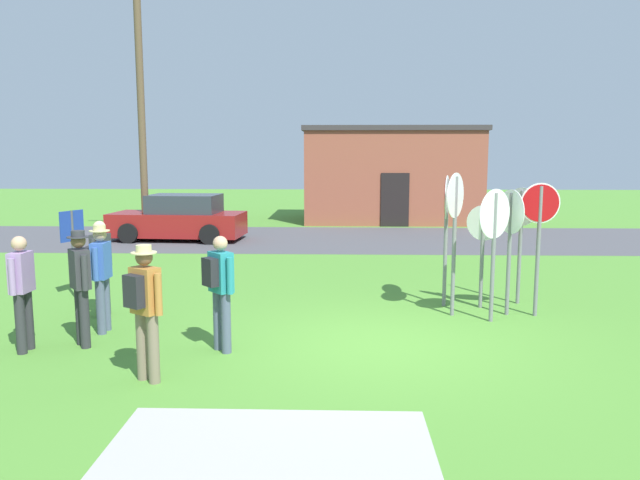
# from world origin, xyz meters

# --- Properties ---
(ground_plane) EXTENTS (80.00, 80.00, 0.00)m
(ground_plane) POSITION_xyz_m (0.00, 0.00, 0.00)
(ground_plane) COLOR #518E33
(street_asphalt) EXTENTS (60.00, 6.40, 0.01)m
(street_asphalt) POSITION_xyz_m (0.00, 11.41, 0.00)
(street_asphalt) COLOR #4C4C51
(street_asphalt) RESTS_ON ground
(concrete_path) EXTENTS (3.20, 2.40, 0.01)m
(concrete_path) POSITION_xyz_m (-1.21, -3.62, 0.00)
(concrete_path) COLOR #ADAAA3
(concrete_path) RESTS_ON ground
(building_background) EXTENTS (7.32, 4.62, 3.94)m
(building_background) POSITION_xyz_m (1.62, 17.18, 1.97)
(building_background) COLOR brown
(building_background) RESTS_ON ground
(utility_pole) EXTENTS (1.80, 0.24, 8.56)m
(utility_pole) POSITION_xyz_m (-7.05, 11.22, 4.47)
(utility_pole) COLOR brown
(utility_pole) RESTS_ON ground
(parked_car_on_street) EXTENTS (4.42, 2.25, 1.51)m
(parked_car_on_street) POSITION_xyz_m (-5.84, 11.00, 0.69)
(parked_car_on_street) COLOR maroon
(parked_car_on_street) RESTS_ON ground
(stop_sign_center_cluster) EXTENTS (0.53, 0.39, 1.91)m
(stop_sign_center_cluster) POSITION_xyz_m (2.09, 2.27, 1.28)
(stop_sign_center_cluster) COLOR slate
(stop_sign_center_cluster) RESTS_ON ground
(stop_sign_low_front) EXTENTS (0.41, 0.68, 2.52)m
(stop_sign_low_front) POSITION_xyz_m (1.46, 1.70, 1.73)
(stop_sign_low_front) COLOR slate
(stop_sign_low_front) RESTS_ON ground
(stop_sign_rear_left) EXTENTS (0.22, 0.78, 2.45)m
(stop_sign_rear_left) POSITION_xyz_m (1.43, 2.39, 1.69)
(stop_sign_rear_left) COLOR slate
(stop_sign_rear_left) RESTS_ON ground
(stop_sign_leaning_right) EXTENTS (0.64, 0.55, 2.27)m
(stop_sign_leaning_right) POSITION_xyz_m (2.05, 1.32, 1.56)
(stop_sign_leaning_right) COLOR slate
(stop_sign_leaning_right) RESTS_ON ground
(stop_sign_far_back) EXTENTS (0.70, 0.08, 2.35)m
(stop_sign_far_back) POSITION_xyz_m (2.93, 1.71, 1.59)
(stop_sign_far_back) COLOR slate
(stop_sign_far_back) RESTS_ON ground
(stop_sign_nearest) EXTENTS (0.26, 0.74, 2.23)m
(stop_sign_nearest) POSITION_xyz_m (2.45, 1.78, 1.53)
(stop_sign_nearest) COLOR slate
(stop_sign_nearest) RESTS_ON ground
(stop_sign_rear_right) EXTENTS (0.43, 0.59, 2.22)m
(stop_sign_rear_right) POSITION_xyz_m (2.88, 2.61, 1.51)
(stop_sign_rear_right) COLOR slate
(stop_sign_rear_right) RESTS_ON ground
(person_in_blue) EXTENTS (0.49, 0.46, 1.74)m
(person_in_blue) POSITION_xyz_m (-2.95, -1.61, 1.01)
(person_in_blue) COLOR #7A6B56
(person_in_blue) RESTS_ON ground
(person_in_dark_shirt) EXTENTS (0.40, 0.57, 1.74)m
(person_in_dark_shirt) POSITION_xyz_m (-4.34, 0.49, 1.01)
(person_in_dark_shirt) COLOR #4C5670
(person_in_dark_shirt) RESTS_ON ground
(person_holding_notes) EXTENTS (0.22, 0.57, 1.69)m
(person_holding_notes) POSITION_xyz_m (-5.09, -0.50, 0.95)
(person_holding_notes) COLOR #2D2D33
(person_holding_notes) RESTS_ON ground
(person_near_signs) EXTENTS (0.47, 0.48, 1.69)m
(person_near_signs) POSITION_xyz_m (-2.25, -0.41, 0.98)
(person_near_signs) COLOR #4C5670
(person_near_signs) RESTS_ON ground
(person_with_sunhat) EXTENTS (0.40, 0.46, 1.74)m
(person_with_sunhat) POSITION_xyz_m (-4.35, -0.23, 0.98)
(person_with_sunhat) COLOR #2D2D33
(person_with_sunhat) RESTS_ON ground
(person_on_left) EXTENTS (0.27, 0.57, 1.69)m
(person_on_left) POSITION_xyz_m (-4.72, 1.48, 0.95)
(person_on_left) COLOR #2D2D33
(person_on_left) RESTS_ON ground
(info_panel_leftmost) EXTENTS (0.24, 0.57, 1.74)m
(info_panel_leftmost) POSITION_xyz_m (-5.79, 2.79, 1.20)
(info_panel_leftmost) COLOR #4C4C51
(info_panel_leftmost) RESTS_ON ground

